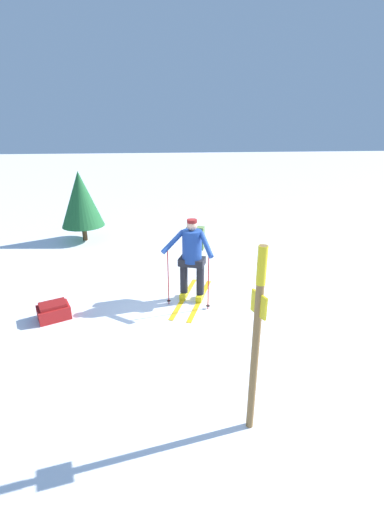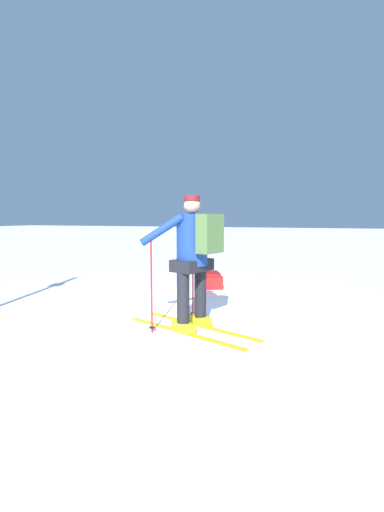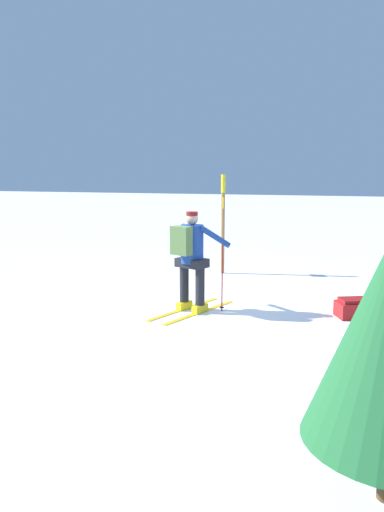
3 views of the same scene
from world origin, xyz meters
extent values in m
plane|color=white|center=(0.00, 0.00, 0.00)|extent=(80.00, 80.00, 0.00)
cube|color=gold|center=(-0.34, -0.36, 0.01)|extent=(0.72, 1.68, 0.01)
cube|color=yellow|center=(-0.34, -0.36, 0.07)|extent=(0.21, 0.32, 0.12)
cylinder|color=black|center=(-0.34, -0.36, 0.47)|extent=(0.15, 0.15, 0.67)
cube|color=gold|center=(-0.03, -0.48, 0.01)|extent=(0.72, 1.68, 0.01)
cube|color=yellow|center=(-0.03, -0.48, 0.07)|extent=(0.21, 0.32, 0.12)
cylinder|color=black|center=(-0.03, -0.48, 0.47)|extent=(0.15, 0.15, 0.67)
cube|color=black|center=(-0.18, -0.42, 0.80)|extent=(0.56, 0.47, 0.14)
cylinder|color=navy|center=(-0.18, -0.42, 1.11)|extent=(0.37, 0.37, 0.61)
sphere|color=tan|center=(-0.18, -0.42, 1.51)|extent=(0.20, 0.20, 0.20)
cylinder|color=maroon|center=(-0.18, -0.42, 1.59)|extent=(0.19, 0.19, 0.06)
cube|color=#4C6B38|center=(-0.28, -0.67, 1.19)|extent=(0.37, 0.27, 0.45)
cylinder|color=red|center=(-0.43, 0.00, 0.57)|extent=(0.02, 0.02, 1.15)
cylinder|color=black|center=(-0.43, 0.00, 0.06)|extent=(0.07, 0.07, 0.01)
cylinder|color=navy|center=(-0.40, -0.13, 1.23)|extent=(0.21, 0.53, 0.38)
cylinder|color=red|center=(0.28, -0.28, 0.57)|extent=(0.02, 0.02, 1.15)
cylinder|color=black|center=(0.28, -0.28, 0.06)|extent=(0.07, 0.07, 0.01)
cylinder|color=navy|center=(0.18, -0.35, 1.23)|extent=(0.48, 0.37, 0.38)
cube|color=maroon|center=(2.34, 0.01, 0.12)|extent=(0.64, 0.57, 0.24)
cube|color=maroon|center=(2.34, 0.01, 0.27)|extent=(0.53, 0.46, 0.06)
cylinder|color=olive|center=(-0.47, 2.71, 1.09)|extent=(0.08, 0.08, 2.18)
cylinder|color=yellow|center=(-0.47, 2.71, 1.99)|extent=(0.09, 0.09, 0.39)
cube|color=yellow|center=(-0.47, 2.71, 1.57)|extent=(0.10, 0.24, 0.24)
cylinder|color=#4C331E|center=(2.56, -4.52, 0.22)|extent=(0.14, 0.14, 0.45)
cone|color=#1E5B2D|center=(2.56, -4.52, 1.24)|extent=(1.22, 1.22, 1.59)
camera|label=1|loc=(0.54, 5.58, 3.21)|focal=24.00mm
camera|label=2|loc=(-4.06, -1.70, 1.38)|focal=24.00mm
camera|label=3|loc=(2.22, -7.93, 2.25)|focal=35.00mm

